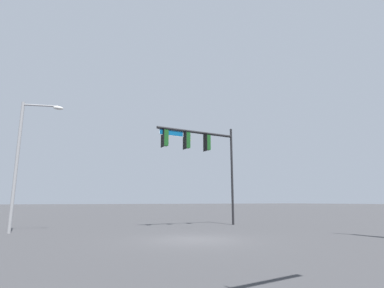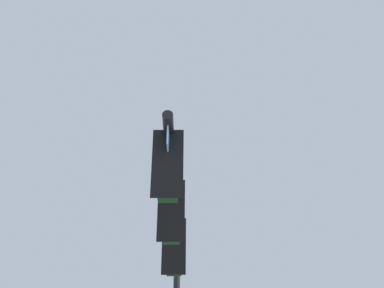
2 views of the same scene
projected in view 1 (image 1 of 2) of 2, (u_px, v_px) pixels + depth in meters
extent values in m
plane|color=#38383A|center=(195.00, 240.00, 13.20)|extent=(400.00, 400.00, 0.00)
cylinder|color=black|center=(232.00, 175.00, 22.40)|extent=(0.17, 0.17, 7.16)
cylinder|color=black|center=(197.00, 132.00, 21.51)|extent=(6.12, 0.52, 0.18)
cube|color=black|center=(205.00, 142.00, 21.73)|extent=(0.06, 0.52, 1.30)
cube|color=#144719|center=(207.00, 143.00, 21.82)|extent=(0.38, 0.34, 1.10)
cylinder|color=#144719|center=(207.00, 134.00, 21.93)|extent=(0.04, 0.04, 0.12)
cylinder|color=#340503|center=(210.00, 138.00, 21.98)|extent=(0.04, 0.22, 0.22)
cylinder|color=yellow|center=(210.00, 143.00, 21.91)|extent=(0.04, 0.22, 0.22)
cylinder|color=black|center=(210.00, 147.00, 21.85)|extent=(0.04, 0.22, 0.22)
cube|color=black|center=(185.00, 140.00, 20.93)|extent=(0.06, 0.52, 1.30)
cube|color=#144719|center=(187.00, 140.00, 21.02)|extent=(0.38, 0.34, 1.10)
cylinder|color=#144719|center=(187.00, 132.00, 21.13)|extent=(0.04, 0.04, 0.12)
cylinder|color=#340503|center=(190.00, 136.00, 21.17)|extent=(0.04, 0.22, 0.22)
cylinder|color=yellow|center=(190.00, 141.00, 21.11)|extent=(0.04, 0.22, 0.22)
cylinder|color=black|center=(190.00, 145.00, 21.05)|extent=(0.04, 0.22, 0.22)
cube|color=black|center=(163.00, 138.00, 20.12)|extent=(0.06, 0.52, 1.30)
cube|color=#144719|center=(165.00, 138.00, 20.21)|extent=(0.38, 0.34, 1.10)
cylinder|color=#144719|center=(165.00, 129.00, 20.33)|extent=(0.04, 0.04, 0.12)
cylinder|color=#340503|center=(168.00, 133.00, 20.37)|extent=(0.04, 0.22, 0.22)
cylinder|color=yellow|center=(168.00, 138.00, 20.31)|extent=(0.04, 0.22, 0.22)
cylinder|color=black|center=(168.00, 143.00, 20.25)|extent=(0.04, 0.22, 0.22)
cube|color=#0A4C7F|center=(171.00, 133.00, 20.51)|extent=(1.76, 0.14, 0.34)
cube|color=white|center=(171.00, 133.00, 20.51)|extent=(1.82, 0.12, 0.40)
cylinder|color=gray|center=(16.00, 165.00, 16.51)|extent=(0.18, 0.18, 7.28)
cylinder|color=gray|center=(41.00, 106.00, 17.33)|extent=(1.87, 0.62, 0.10)
ellipsoid|color=silver|center=(58.00, 108.00, 17.48)|extent=(0.56, 0.28, 0.20)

